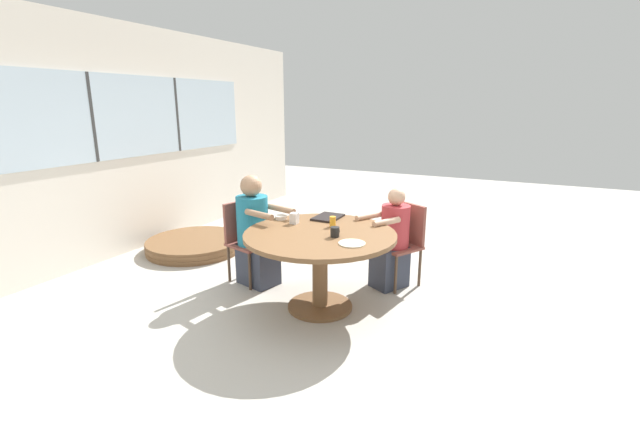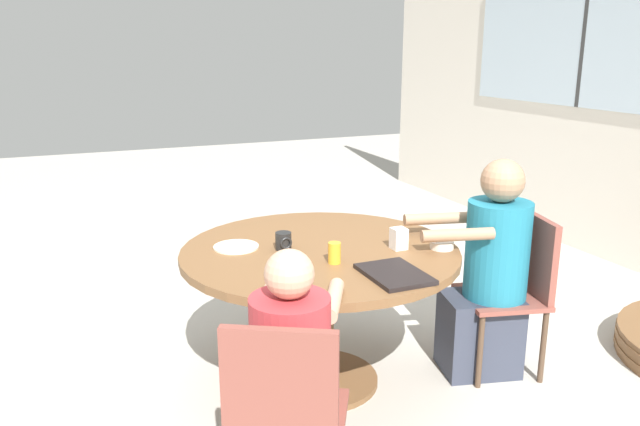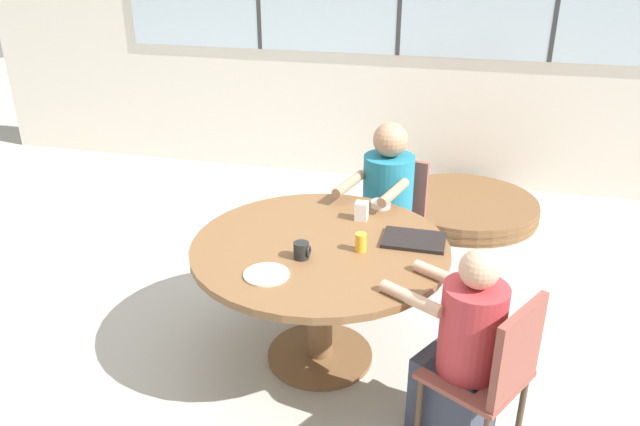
{
  "view_description": "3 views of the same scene",
  "coord_description": "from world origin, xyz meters",
  "px_view_note": "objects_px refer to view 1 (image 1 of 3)",
  "views": [
    {
      "loc": [
        -3.27,
        -1.62,
        1.85
      ],
      "look_at": [
        0.0,
        0.0,
        0.91
      ],
      "focal_mm": 24.0,
      "sensor_mm": 36.0,
      "label": 1
    },
    {
      "loc": [
        2.68,
        -1.13,
        1.7
      ],
      "look_at": [
        0.0,
        0.0,
        0.91
      ],
      "focal_mm": 35.0,
      "sensor_mm": 36.0,
      "label": 2
    },
    {
      "loc": [
        0.71,
        -2.82,
        2.25
      ],
      "look_at": [
        0.0,
        0.0,
        0.91
      ],
      "focal_mm": 35.0,
      "sensor_mm": 36.0,
      "label": 3
    }
  ],
  "objects_px": {
    "bowl_white_shallow": "(281,217)",
    "chair_for_man_blue_shirt": "(404,237)",
    "chair_for_woman_green_shirt": "(245,234)",
    "juice_glass": "(333,222)",
    "person_woman_green_shirt": "(255,236)",
    "folded_table_stack": "(195,244)",
    "milk_carton_small": "(294,218)",
    "person_man_blue_shirt": "(392,243)",
    "coffee_mug": "(335,232)"
  },
  "relations": [
    {
      "from": "bowl_white_shallow",
      "to": "chair_for_man_blue_shirt",
      "type": "bearing_deg",
      "value": -57.36
    },
    {
      "from": "chair_for_woman_green_shirt",
      "to": "juice_glass",
      "type": "distance_m",
      "value": 1.08
    },
    {
      "from": "chair_for_woman_green_shirt",
      "to": "chair_for_man_blue_shirt",
      "type": "distance_m",
      "value": 1.68
    },
    {
      "from": "person_woman_green_shirt",
      "to": "bowl_white_shallow",
      "type": "xyz_separation_m",
      "value": [
        0.01,
        -0.31,
        0.23
      ]
    },
    {
      "from": "person_woman_green_shirt",
      "to": "chair_for_woman_green_shirt",
      "type": "bearing_deg",
      "value": -90.0
    },
    {
      "from": "bowl_white_shallow",
      "to": "chair_for_woman_green_shirt",
      "type": "bearing_deg",
      "value": 86.59
    },
    {
      "from": "person_woman_green_shirt",
      "to": "folded_table_stack",
      "type": "xyz_separation_m",
      "value": [
        0.5,
        1.31,
        -0.44
      ]
    },
    {
      "from": "chair_for_woman_green_shirt",
      "to": "milk_carton_small",
      "type": "bearing_deg",
      "value": 95.27
    },
    {
      "from": "bowl_white_shallow",
      "to": "folded_table_stack",
      "type": "xyz_separation_m",
      "value": [
        0.49,
        1.62,
        -0.68
      ]
    },
    {
      "from": "chair_for_woman_green_shirt",
      "to": "folded_table_stack",
      "type": "xyz_separation_m",
      "value": [
        0.46,
        1.15,
        -0.43
      ]
    },
    {
      "from": "person_man_blue_shirt",
      "to": "juice_glass",
      "type": "height_order",
      "value": "person_man_blue_shirt"
    },
    {
      "from": "person_woman_green_shirt",
      "to": "juice_glass",
      "type": "bearing_deg",
      "value": 104.44
    },
    {
      "from": "person_man_blue_shirt",
      "to": "coffee_mug",
      "type": "relative_size",
      "value": 11.88
    },
    {
      "from": "person_woman_green_shirt",
      "to": "milk_carton_small",
      "type": "xyz_separation_m",
      "value": [
        -0.07,
        -0.51,
        0.27
      ]
    },
    {
      "from": "person_man_blue_shirt",
      "to": "bowl_white_shallow",
      "type": "bearing_deg",
      "value": 58.15
    },
    {
      "from": "person_woman_green_shirt",
      "to": "folded_table_stack",
      "type": "distance_m",
      "value": 1.47
    },
    {
      "from": "chair_for_woman_green_shirt",
      "to": "chair_for_man_blue_shirt",
      "type": "height_order",
      "value": "same"
    },
    {
      "from": "coffee_mug",
      "to": "bowl_white_shallow",
      "type": "bearing_deg",
      "value": 68.31
    },
    {
      "from": "chair_for_man_blue_shirt",
      "to": "coffee_mug",
      "type": "height_order",
      "value": "chair_for_man_blue_shirt"
    },
    {
      "from": "chair_for_woman_green_shirt",
      "to": "milk_carton_small",
      "type": "relative_size",
      "value": 8.07
    },
    {
      "from": "coffee_mug",
      "to": "juice_glass",
      "type": "height_order",
      "value": "juice_glass"
    },
    {
      "from": "person_woman_green_shirt",
      "to": "bowl_white_shallow",
      "type": "relative_size",
      "value": 9.89
    },
    {
      "from": "chair_for_man_blue_shirt",
      "to": "person_woman_green_shirt",
      "type": "bearing_deg",
      "value": 56.27
    },
    {
      "from": "chair_for_woman_green_shirt",
      "to": "person_man_blue_shirt",
      "type": "bearing_deg",
      "value": 123.73
    },
    {
      "from": "chair_for_woman_green_shirt",
      "to": "folded_table_stack",
      "type": "distance_m",
      "value": 1.31
    },
    {
      "from": "person_woman_green_shirt",
      "to": "person_man_blue_shirt",
      "type": "height_order",
      "value": "person_woman_green_shirt"
    },
    {
      "from": "coffee_mug",
      "to": "bowl_white_shallow",
      "type": "xyz_separation_m",
      "value": [
        0.29,
        0.72,
        -0.03
      ]
    },
    {
      "from": "person_woman_green_shirt",
      "to": "coffee_mug",
      "type": "relative_size",
      "value": 13.26
    },
    {
      "from": "person_woman_green_shirt",
      "to": "folded_table_stack",
      "type": "height_order",
      "value": "person_woman_green_shirt"
    },
    {
      "from": "chair_for_man_blue_shirt",
      "to": "juice_glass",
      "type": "distance_m",
      "value": 0.9
    },
    {
      "from": "coffee_mug",
      "to": "folded_table_stack",
      "type": "distance_m",
      "value": 2.57
    },
    {
      "from": "chair_for_man_blue_shirt",
      "to": "juice_glass",
      "type": "height_order",
      "value": "chair_for_man_blue_shirt"
    },
    {
      "from": "chair_for_man_blue_shirt",
      "to": "bowl_white_shallow",
      "type": "relative_size",
      "value": 7.27
    },
    {
      "from": "coffee_mug",
      "to": "folded_table_stack",
      "type": "relative_size",
      "value": 0.07
    },
    {
      "from": "chair_for_woman_green_shirt",
      "to": "milk_carton_small",
      "type": "xyz_separation_m",
      "value": [
        -0.11,
        -0.67,
        0.28
      ]
    },
    {
      "from": "chair_for_man_blue_shirt",
      "to": "juice_glass",
      "type": "xyz_separation_m",
      "value": [
        -0.7,
        0.5,
        0.28
      ]
    },
    {
      "from": "person_woman_green_shirt",
      "to": "milk_carton_small",
      "type": "bearing_deg",
      "value": 96.98
    },
    {
      "from": "chair_for_man_blue_shirt",
      "to": "juice_glass",
      "type": "relative_size",
      "value": 8.63
    },
    {
      "from": "juice_glass",
      "to": "person_woman_green_shirt",
      "type": "bearing_deg",
      "value": 90.01
    },
    {
      "from": "juice_glass",
      "to": "bowl_white_shallow",
      "type": "bearing_deg",
      "value": 88.7
    },
    {
      "from": "person_man_blue_shirt",
      "to": "folded_table_stack",
      "type": "relative_size",
      "value": 0.84
    },
    {
      "from": "milk_carton_small",
      "to": "bowl_white_shallow",
      "type": "bearing_deg",
      "value": 67.97
    },
    {
      "from": "milk_carton_small",
      "to": "chair_for_woman_green_shirt",
      "type": "bearing_deg",
      "value": 80.85
    },
    {
      "from": "person_man_blue_shirt",
      "to": "bowl_white_shallow",
      "type": "height_order",
      "value": "person_man_blue_shirt"
    },
    {
      "from": "person_woman_green_shirt",
      "to": "folded_table_stack",
      "type": "relative_size",
      "value": 0.94
    },
    {
      "from": "bowl_white_shallow",
      "to": "coffee_mug",
      "type": "bearing_deg",
      "value": -111.69
    },
    {
      "from": "chair_for_man_blue_shirt",
      "to": "milk_carton_small",
      "type": "xyz_separation_m",
      "value": [
        -0.76,
        0.87,
        0.28
      ]
    },
    {
      "from": "folded_table_stack",
      "to": "milk_carton_small",
      "type": "bearing_deg",
      "value": -107.42
    },
    {
      "from": "coffee_mug",
      "to": "juice_glass",
      "type": "relative_size",
      "value": 0.89
    },
    {
      "from": "milk_carton_small",
      "to": "person_man_blue_shirt",
      "type": "bearing_deg",
      "value": -51.89
    }
  ]
}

